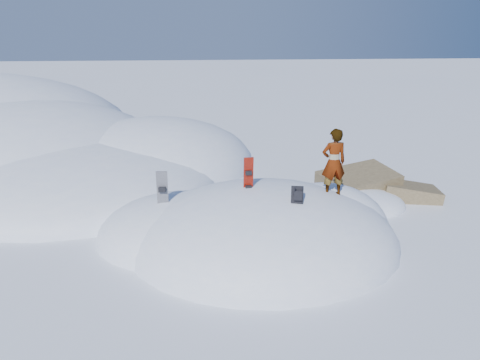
{
  "coord_description": "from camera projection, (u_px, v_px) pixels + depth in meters",
  "views": [
    {
      "loc": [
        -1.5,
        -10.94,
        5.52
      ],
      "look_at": [
        -0.6,
        0.3,
        1.67
      ],
      "focal_mm": 35.0,
      "sensor_mm": 36.0,
      "label": 1
    }
  ],
  "objects": [
    {
      "name": "snowboard_red",
      "position": [
        248.0,
        181.0,
        11.9
      ],
      "size": [
        0.26,
        0.18,
        1.33
      ],
      "rotation": [
        0.0,
        0.0,
        0.09
      ],
      "color": "red",
      "rests_on": "snow_mound"
    },
    {
      "name": "backpack",
      "position": [
        297.0,
        195.0,
        11.1
      ],
      "size": [
        0.34,
        0.4,
        0.48
      ],
      "rotation": [
        0.0,
        0.0,
        -0.19
      ],
      "color": "black",
      "rests_on": "snow_mound"
    },
    {
      "name": "rock_outcrop",
      "position": [
        364.0,
        198.0,
        15.33
      ],
      "size": [
        4.68,
        4.41,
        1.68
      ],
      "color": "olive",
      "rests_on": "ground"
    },
    {
      "name": "person",
      "position": [
        334.0,
        162.0,
        11.94
      ],
      "size": [
        0.69,
        0.5,
        1.77
      ],
      "primitive_type": "imported",
      "rotation": [
        0.0,
        0.0,
        3.26
      ],
      "color": "slate",
      "rests_on": "snow_mound"
    },
    {
      "name": "gear_pile",
      "position": [
        161.0,
        260.0,
        11.15
      ],
      "size": [
        0.77,
        0.59,
        0.2
      ],
      "rotation": [
        0.0,
        0.0,
        0.14
      ],
      "color": "black",
      "rests_on": "ground"
    },
    {
      "name": "ground",
      "position": [
        264.0,
        243.0,
        12.22
      ],
      "size": [
        120.0,
        120.0,
        0.0
      ],
      "primitive_type": "plane",
      "color": "white",
      "rests_on": "ground"
    },
    {
      "name": "snowboard_dark",
      "position": [
        163.0,
        199.0,
        12.0
      ],
      "size": [
        0.29,
        0.15,
        1.54
      ],
      "rotation": [
        0.0,
        0.0,
        -0.02
      ],
      "color": "black",
      "rests_on": "snow_mound"
    },
    {
      "name": "snow_ridge",
      "position": [
        2.0,
        152.0,
        20.71
      ],
      "size": [
        21.5,
        18.5,
        6.4
      ],
      "color": "white",
      "rests_on": "ground"
    },
    {
      "name": "snow_mound",
      "position": [
        256.0,
        240.0,
        12.43
      ],
      "size": [
        8.0,
        6.0,
        3.0
      ],
      "color": "white",
      "rests_on": "ground"
    }
  ]
}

